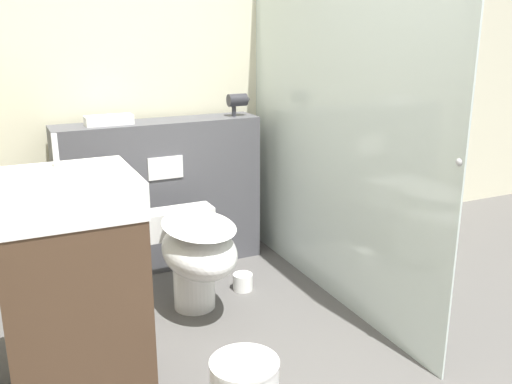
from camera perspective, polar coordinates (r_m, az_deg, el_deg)
The scene contains 8 objects.
wall_back at distance 3.89m, azimuth -6.96°, elevation 11.91°, with size 8.00×0.06×2.50m.
partition_panel at distance 3.75m, azimuth -9.47°, elevation -0.30°, with size 1.30×0.27×0.97m.
shower_glass at distance 3.20m, azimuth 7.72°, elevation 7.39°, with size 0.04×1.99×2.11m.
toilet at distance 3.16m, azimuth -6.06°, elevation -5.97°, with size 0.40×0.70×0.54m.
sink_vanity at distance 2.48m, azimuth -17.81°, elevation -9.50°, with size 0.55×0.51×1.13m.
hair_drier at distance 3.77m, azimuth -1.76°, elevation 9.13°, with size 0.15×0.08×0.15m.
folded_towel at distance 3.56m, azimuth -14.51°, elevation 6.99°, with size 0.28×0.12×0.05m.
spare_toilet_roll at distance 3.50m, azimuth -1.33°, elevation -8.97°, with size 0.12×0.12×0.10m.
Camera 1 is at (-1.22, -1.58, 1.56)m, focal length 40.00 mm.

